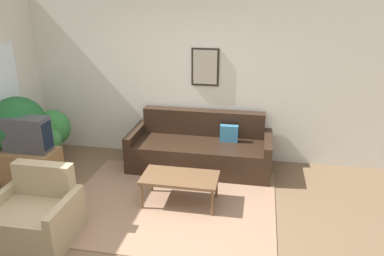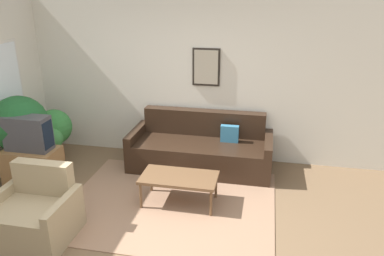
{
  "view_description": "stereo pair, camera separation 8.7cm",
  "coord_description": "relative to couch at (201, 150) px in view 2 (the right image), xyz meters",
  "views": [
    {
      "loc": [
        1.31,
        -3.34,
        2.72
      ],
      "look_at": [
        0.39,
        1.59,
        0.85
      ],
      "focal_mm": 35.0,
      "sensor_mm": 36.0,
      "label": 1
    },
    {
      "loc": [
        1.39,
        -3.32,
        2.72
      ],
      "look_at": [
        0.39,
        1.59,
        0.85
      ],
      "focal_mm": 35.0,
      "sensor_mm": 36.0,
      "label": 2
    }
  ],
  "objects": [
    {
      "name": "tv",
      "position": [
        -2.29,
        -1.06,
        0.51
      ],
      "size": [
        0.64,
        0.28,
        0.5
      ],
      "color": "#424247",
      "rests_on": "tv_stand"
    },
    {
      "name": "potted_plant_by_window",
      "position": [
        -2.42,
        -0.21,
        0.26
      ],
      "size": [
        0.58,
        0.58,
        0.88
      ],
      "color": "#935638",
      "rests_on": "ground_plane"
    },
    {
      "name": "potted_plant_tall",
      "position": [
        -2.6,
        -0.8,
        0.52
      ],
      "size": [
        0.84,
        0.84,
        1.25
      ],
      "color": "slate",
      "rests_on": "ground_plane"
    },
    {
      "name": "armchair",
      "position": [
        -1.55,
        -2.17,
        -0.02
      ],
      "size": [
        0.9,
        0.76,
        0.83
      ],
      "rotation": [
        0.0,
        0.0,
        0.31
      ],
      "color": "tan",
      "rests_on": "ground_plane"
    },
    {
      "name": "area_rug",
      "position": [
        -0.2,
        -1.18,
        -0.3
      ],
      "size": [
        2.75,
        2.24,
        0.01
      ],
      "color": "#937056",
      "rests_on": "ground_plane"
    },
    {
      "name": "wall_back",
      "position": [
        -0.43,
        0.47,
        1.05
      ],
      "size": [
        8.0,
        0.09,
        2.7
      ],
      "color": "beige",
      "rests_on": "ground_plane"
    },
    {
      "name": "coffee_table",
      "position": [
        -0.09,
        -1.14,
        0.07
      ],
      "size": [
        1.01,
        0.53,
        0.41
      ],
      "color": "brown",
      "rests_on": "ground_plane"
    },
    {
      "name": "tv_stand",
      "position": [
        -2.29,
        -1.06,
        -0.02
      ],
      "size": [
        0.76,
        0.47,
        0.56
      ],
      "color": "olive",
      "rests_on": "ground_plane"
    },
    {
      "name": "potted_plant_small",
      "position": [
        -2.36,
        -0.44,
        0.09
      ],
      "size": [
        0.39,
        0.39,
        0.68
      ],
      "color": "slate",
      "rests_on": "ground_plane"
    },
    {
      "name": "ground_plane",
      "position": [
        -0.44,
        -2.08,
        -0.3
      ],
      "size": [
        16.0,
        16.0,
        0.0
      ],
      "primitive_type": "plane",
      "color": "brown"
    },
    {
      "name": "couch",
      "position": [
        0.0,
        0.0,
        0.0
      ],
      "size": [
        2.22,
        0.9,
        0.87
      ],
      "color": "black",
      "rests_on": "ground_plane"
    }
  ]
}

